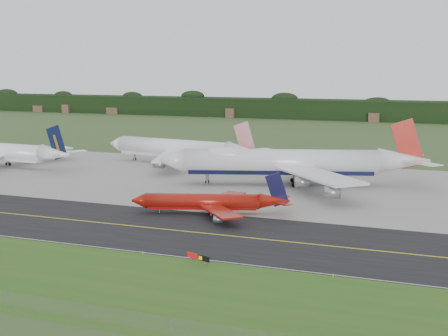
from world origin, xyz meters
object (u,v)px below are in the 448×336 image
(jet_ba_747, at_px, (290,162))
(jet_navy_gold, at_px, (1,152))
(jet_red_737, at_px, (211,202))
(jet_star_tail, at_px, (181,149))
(taxiway_sign, at_px, (198,257))

(jet_ba_747, distance_m, jet_navy_gold, 95.50)
(jet_red_737, relative_size, jet_navy_gold, 0.61)
(jet_ba_747, bearing_deg, jet_red_737, -100.48)
(jet_ba_747, xyz_separation_m, jet_navy_gold, (-95.46, -2.30, -1.53))
(jet_red_737, height_order, jet_star_tail, jet_star_tail)
(jet_navy_gold, xyz_separation_m, jet_star_tail, (52.52, 24.47, 0.40))
(jet_ba_747, bearing_deg, jet_navy_gold, -178.62)
(jet_navy_gold, bearing_deg, jet_ba_747, 1.38)
(jet_ba_747, bearing_deg, taxiway_sign, -86.78)
(jet_ba_747, relative_size, jet_red_737, 2.10)
(jet_star_tail, relative_size, taxiway_sign, 12.72)
(jet_red_737, distance_m, jet_star_tail, 70.95)
(jet_navy_gold, height_order, taxiway_sign, jet_navy_gold)
(jet_navy_gold, xyz_separation_m, taxiway_sign, (99.55, -70.37, -3.60))
(taxiway_sign, bearing_deg, jet_star_tail, 116.37)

